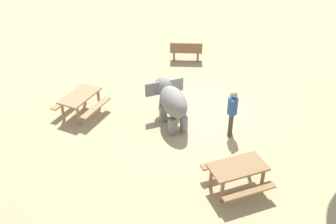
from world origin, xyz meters
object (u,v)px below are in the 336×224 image
wooden_bench (186,51)px  picnic_table_near (237,172)px  elephant (171,100)px  picnic_table_far (80,100)px  person_handler (232,110)px

wooden_bench → picnic_table_near: (-6.35, 4.92, 0.12)m
elephant → picnic_table_near: bearing=-172.3°
picnic_table_near → picnic_table_far: size_ratio=1.04×
picnic_table_near → picnic_table_far: bearing=122.1°
person_handler → picnic_table_near: 2.50m
picnic_table_far → wooden_bench: bearing=164.4°
person_handler → picnic_table_near: size_ratio=0.82×
picnic_table_near → elephant: bearing=98.2°
elephant → person_handler: size_ratio=1.23×
elephant → picnic_table_near: elephant is taller
picnic_table_far → elephant: bearing=106.2°
wooden_bench → picnic_table_far: wooden_bench is taller
wooden_bench → picnic_table_near: wooden_bench is taller
wooden_bench → picnic_table_far: (-0.32, 5.73, 0.12)m
wooden_bench → picnic_table_near: 8.03m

